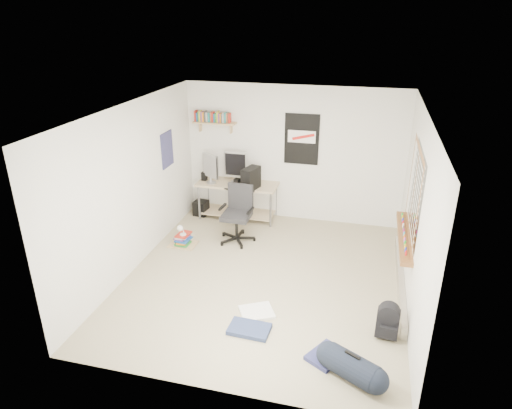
% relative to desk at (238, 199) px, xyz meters
% --- Properties ---
extents(floor, '(4.00, 4.50, 0.01)m').
position_rel_desk_xyz_m(floor, '(0.98, -2.00, -0.37)').
color(floor, gray).
rests_on(floor, ground).
extents(ceiling, '(4.00, 4.50, 0.01)m').
position_rel_desk_xyz_m(ceiling, '(0.98, -2.00, 2.14)').
color(ceiling, white).
rests_on(ceiling, ground).
extents(back_wall, '(4.00, 0.01, 2.50)m').
position_rel_desk_xyz_m(back_wall, '(0.98, 0.25, 0.89)').
color(back_wall, silver).
rests_on(back_wall, ground).
extents(left_wall, '(0.01, 4.50, 2.50)m').
position_rel_desk_xyz_m(left_wall, '(-1.02, -2.00, 0.89)').
color(left_wall, silver).
rests_on(left_wall, ground).
extents(right_wall, '(0.01, 4.50, 2.50)m').
position_rel_desk_xyz_m(right_wall, '(2.99, -2.00, 0.89)').
color(right_wall, silver).
rests_on(right_wall, ground).
extents(desk, '(1.64, 1.21, 0.68)m').
position_rel_desk_xyz_m(desk, '(0.00, 0.00, 0.00)').
color(desk, tan).
rests_on(desk, floor).
extents(monitor_left, '(0.39, 0.30, 0.44)m').
position_rel_desk_xyz_m(monitor_left, '(-0.48, -0.15, 0.54)').
color(monitor_left, '#97969B').
rests_on(monitor_left, desk).
extents(monitor_right, '(0.43, 0.11, 0.47)m').
position_rel_desk_xyz_m(monitor_right, '(-0.04, 0.00, 0.55)').
color(monitor_right, '#A7A7AC').
rests_on(monitor_right, desk).
extents(pc_tower, '(0.29, 0.44, 0.42)m').
position_rel_desk_xyz_m(pc_tower, '(0.32, -0.27, 0.53)').
color(pc_tower, black).
rests_on(pc_tower, desk).
extents(keyboard, '(0.45, 0.32, 0.02)m').
position_rel_desk_xyz_m(keyboard, '(-0.12, -0.27, 0.33)').
color(keyboard, black).
rests_on(keyboard, desk).
extents(speaker_left, '(0.10, 0.10, 0.19)m').
position_rel_desk_xyz_m(speaker_left, '(-0.65, -0.04, 0.41)').
color(speaker_left, black).
rests_on(speaker_left, desk).
extents(speaker_right, '(0.12, 0.12, 0.20)m').
position_rel_desk_xyz_m(speaker_right, '(0.06, -0.27, 0.42)').
color(speaker_right, black).
rests_on(speaker_right, desk).
extents(office_chair, '(0.69, 0.69, 0.99)m').
position_rel_desk_xyz_m(office_chair, '(0.25, -0.95, 0.12)').
color(office_chair, black).
rests_on(office_chair, floor).
extents(wall_shelf, '(0.80, 0.22, 0.24)m').
position_rel_desk_xyz_m(wall_shelf, '(-0.47, 0.14, 1.42)').
color(wall_shelf, tan).
rests_on(wall_shelf, back_wall).
extents(poster_back_wall, '(0.62, 0.03, 0.92)m').
position_rel_desk_xyz_m(poster_back_wall, '(1.13, 0.23, 1.19)').
color(poster_back_wall, black).
rests_on(poster_back_wall, back_wall).
extents(poster_left_wall, '(0.02, 0.42, 0.60)m').
position_rel_desk_xyz_m(poster_left_wall, '(-1.00, -0.80, 1.14)').
color(poster_left_wall, navy).
rests_on(poster_left_wall, left_wall).
extents(window, '(0.10, 1.50, 1.26)m').
position_rel_desk_xyz_m(window, '(2.93, -1.70, 1.08)').
color(window, brown).
rests_on(window, right_wall).
extents(baseboard_heater, '(0.08, 2.50, 0.18)m').
position_rel_desk_xyz_m(baseboard_heater, '(2.94, -1.70, -0.28)').
color(baseboard_heater, '#B7B2A8').
rests_on(baseboard_heater, floor).
extents(backpack, '(0.28, 0.24, 0.35)m').
position_rel_desk_xyz_m(backpack, '(2.73, -2.92, -0.16)').
color(backpack, black).
rests_on(backpack, floor).
extents(duffel_bag, '(0.40, 0.40, 0.58)m').
position_rel_desk_xyz_m(duffel_bag, '(2.35, -3.71, -0.22)').
color(duffel_bag, black).
rests_on(duffel_bag, floor).
extents(tshirt, '(0.54, 0.52, 0.04)m').
position_rel_desk_xyz_m(tshirt, '(1.09, -2.86, -0.34)').
color(tshirt, silver).
rests_on(tshirt, floor).
extents(jeans_a, '(0.52, 0.35, 0.06)m').
position_rel_desk_xyz_m(jeans_a, '(1.09, -3.23, -0.33)').
color(jeans_a, navy).
rests_on(jeans_a, floor).
extents(jeans_b, '(0.50, 0.54, 0.05)m').
position_rel_desk_xyz_m(jeans_b, '(2.06, -3.46, -0.34)').
color(jeans_b, navy).
rests_on(jeans_b, floor).
extents(book_stack, '(0.61, 0.57, 0.33)m').
position_rel_desk_xyz_m(book_stack, '(-0.60, -1.32, -0.21)').
color(book_stack, brown).
rests_on(book_stack, floor).
extents(desk_lamp, '(0.13, 0.19, 0.18)m').
position_rel_desk_xyz_m(desk_lamp, '(-0.58, -1.34, 0.02)').
color(desk_lamp, white).
rests_on(desk_lamp, book_stack).
extents(subwoofer, '(0.28, 0.28, 0.28)m').
position_rel_desk_xyz_m(subwoofer, '(-0.73, -0.07, -0.22)').
color(subwoofer, black).
rests_on(subwoofer, floor).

